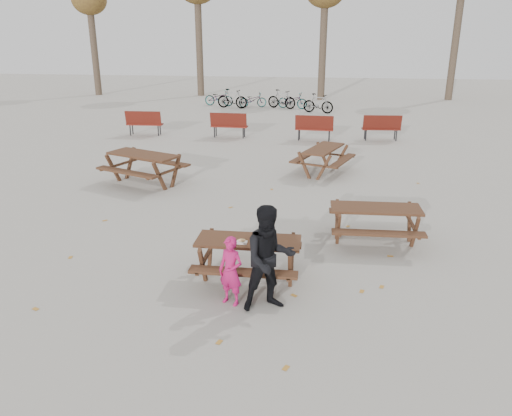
# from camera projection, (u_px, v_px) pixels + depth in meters

# --- Properties ---
(ground) EXTENTS (80.00, 80.00, 0.00)m
(ground) POSITION_uv_depth(u_px,v_px,m) (249.00, 280.00, 8.87)
(ground) COLOR gray
(ground) RESTS_ON ground
(main_picnic_table) EXTENTS (1.80, 1.45, 0.78)m
(main_picnic_table) POSITION_uv_depth(u_px,v_px,m) (248.00, 250.00, 8.67)
(main_picnic_table) COLOR #3B2215
(main_picnic_table) RESTS_ON ground
(food_tray) EXTENTS (0.18, 0.11, 0.03)m
(food_tray) POSITION_uv_depth(u_px,v_px,m) (242.00, 242.00, 8.45)
(food_tray) COLOR silver
(food_tray) RESTS_ON main_picnic_table
(bread_roll) EXTENTS (0.14, 0.06, 0.05)m
(bread_roll) POSITION_uv_depth(u_px,v_px,m) (242.00, 240.00, 8.44)
(bread_roll) COLOR tan
(bread_roll) RESTS_ON food_tray
(soda_bottle) EXTENTS (0.07, 0.07, 0.17)m
(soda_bottle) POSITION_uv_depth(u_px,v_px,m) (253.00, 241.00, 8.38)
(soda_bottle) COLOR silver
(soda_bottle) RESTS_ON main_picnic_table
(child) EXTENTS (0.49, 0.41, 1.15)m
(child) POSITION_uv_depth(u_px,v_px,m) (231.00, 271.00, 7.93)
(child) COLOR #B8175C
(child) RESTS_ON ground
(adult) EXTENTS (1.03, 0.93, 1.72)m
(adult) POSITION_uv_depth(u_px,v_px,m) (269.00, 259.00, 7.69)
(adult) COLOR black
(adult) RESTS_ON ground
(picnic_table_east) EXTENTS (1.86, 1.52, 0.78)m
(picnic_table_east) POSITION_uv_depth(u_px,v_px,m) (375.00, 225.00, 10.30)
(picnic_table_east) COLOR #3B2215
(picnic_table_east) RESTS_ON ground
(picnic_table_north) EXTENTS (2.55, 2.33, 0.89)m
(picnic_table_north) POSITION_uv_depth(u_px,v_px,m) (144.00, 169.00, 14.21)
(picnic_table_north) COLOR #3B2215
(picnic_table_north) RESTS_ON ground
(picnic_table_far) EXTENTS (2.04, 2.25, 0.80)m
(picnic_table_far) POSITION_uv_depth(u_px,v_px,m) (323.00, 160.00, 15.32)
(picnic_table_far) COLOR #3B2215
(picnic_table_far) RESTS_ON ground
(park_bench_row) EXTENTS (11.29, 0.99, 1.03)m
(park_bench_row) POSITION_uv_depth(u_px,v_px,m) (266.00, 126.00, 20.24)
(park_bench_row) COLOR #601B13
(park_bench_row) RESTS_ON ground
(bicycle_row) EXTENTS (7.52, 2.85, 1.06)m
(bicycle_row) POSITION_uv_depth(u_px,v_px,m) (264.00, 100.00, 27.93)
(bicycle_row) COLOR black
(bicycle_row) RESTS_ON ground
(fallen_leaves) EXTENTS (11.00, 11.00, 0.01)m
(fallen_leaves) POSITION_uv_depth(u_px,v_px,m) (287.00, 228.00, 11.14)
(fallen_leaves) COLOR #B1772A
(fallen_leaves) RESTS_ON ground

